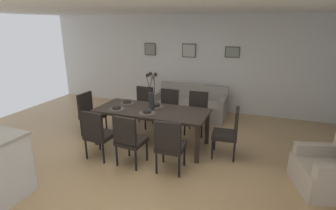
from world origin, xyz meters
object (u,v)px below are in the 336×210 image
Objects in this scene: sofa at (190,106)px; dining_chair_far_right at (168,108)px; dining_chair_mid_left at (170,144)px; dining_chair_mid_right at (197,111)px; centerpiece_vase at (151,96)px; bowl_far_right at (156,105)px; framed_picture_right at (232,52)px; framed_picture_left at (150,49)px; dining_chair_near_right at (143,105)px; bowl_near_right at (127,101)px; dining_table at (152,113)px; dining_chair_head_west at (90,112)px; dining_chair_near_left at (97,132)px; dining_chair_head_east at (229,131)px; bowl_near_left at (117,107)px; side_table at (153,102)px; dining_chair_far_left at (129,138)px; bowl_far_left at (147,111)px; table_lamp at (153,80)px; framed_picture_center at (189,51)px; armchair at (330,173)px.

dining_chair_far_right is at bearing -104.19° from sofa.
dining_chair_mid_left is (0.68, -1.74, 0.00)m from dining_chair_far_right.
dining_chair_mid_right is 1.25m from centerpiece_vase.
framed_picture_right is at bearing 63.61° from bowl_far_right.
framed_picture_left is at bearing 125.05° from dining_chair_far_right.
bowl_near_right is (-0.03, -0.69, 0.27)m from dining_chair_near_right.
framed_picture_right reaches higher than dining_chair_near_right.
dining_table is 1.50m from dining_chair_head_west.
dining_chair_near_left is at bearing -121.42° from bowl_far_right.
bowl_near_right is (-1.35, 1.06, 0.27)m from dining_chair_mid_left.
dining_chair_near_left and dining_chair_mid_left have the same top height.
dining_chair_near_left is 5.41× the size of bowl_far_right.
framed_picture_right reaches higher than dining_chair_far_right.
dining_chair_near_right is at bearing -137.26° from framed_picture_right.
dining_chair_mid_right is at bearing 52.75° from dining_table.
dining_chair_head_east is (2.15, -0.89, 0.00)m from dining_chair_near_right.
dining_chair_mid_right is (-0.00, 1.76, 0.00)m from dining_chair_mid_left.
sofa is at bearing 66.29° from bowl_near_left.
dining_chair_near_right and dining_chair_head_east have the same top height.
dining_chair_far_right is 1.77× the size of side_table.
centerpiece_vase is 4.32× the size of bowl_near_left.
dining_chair_far_left and dining_chair_far_right have the same top height.
bowl_far_right is 0.33× the size of side_table.
dining_chair_head_west reaches higher than bowl_near_left.
dining_chair_far_left is 1.14m from bowl_far_right.
dining_chair_far_left is at bearing -74.37° from side_table.
framed_picture_left is (-1.86, 3.42, 1.14)m from dining_chair_mid_left.
centerpiece_vase is at bearing -65.49° from framed_picture_left.
table_lamp reaches higher than bowl_far_left.
framed_picture_center reaches higher than bowl_far_left.
dining_chair_near_right is 1.36m from sofa.
bowl_far_left is (0.63, -1.12, 0.27)m from dining_chair_near_right.
side_table is (-1.50, 1.02, -0.25)m from dining_chair_mid_right.
centerpiece_vase is 1.41× the size of side_table.
dining_chair_head_east is (1.54, 0.92, 0.00)m from dining_chair_far_left.
framed_picture_left is at bearing 112.81° from bowl_far_left.
dining_chair_near_right is 0.64m from dining_chair_far_right.
table_lamp reaches higher than dining_chair_near_right.
dining_chair_near_right is at bearing 124.86° from dining_table.
bowl_near_right is at bearing -84.87° from side_table.
dining_chair_head_west is 0.92× the size of armchair.
dining_chair_mid_right is 0.92× the size of armchair.
dining_chair_mid_right is 2.42× the size of framed_picture_right.
side_table is 1.50× the size of framed_picture_left.
dining_chair_head_west is at bearing 147.98° from dining_chair_far_left.
dining_chair_mid_left is 0.98m from bowl_far_left.
dining_table is 2.98m from framed_picture_right.
framed_picture_left is at bearing 116.39° from bowl_far_right.
framed_picture_center is (-0.69, 3.42, 1.14)m from dining_chair_mid_left.
dining_chair_mid_right and dining_chair_head_east have the same top height.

